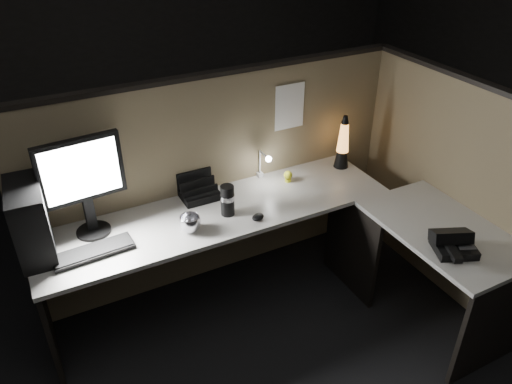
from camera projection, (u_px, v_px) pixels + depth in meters
name	position (u px, v px, depth m)	size (l,w,h in m)	color
floor	(282.00, 347.00, 3.17)	(6.00, 6.00, 0.00)	black
room_shell	(292.00, 108.00, 2.32)	(6.00, 6.00, 6.00)	silver
partition_back	(219.00, 180.00, 3.48)	(2.66, 0.06, 1.50)	brown
partition_right	(448.00, 190.00, 3.38)	(0.06, 1.66, 1.50)	brown
desk	(289.00, 245.00, 3.13)	(2.60, 1.60, 0.73)	#B5B3AB
pc_tower	(30.00, 221.00, 2.72)	(0.18, 0.41, 0.43)	black
monitor	(83.00, 178.00, 2.81)	(0.48, 0.20, 0.61)	black
keyboard	(93.00, 252.00, 2.82)	(0.45, 0.15, 0.02)	black
mouse	(258.00, 217.00, 3.10)	(0.09, 0.06, 0.03)	black
clip_lamp	(264.00, 164.00, 3.46)	(0.04, 0.17, 0.22)	silver
organizer	(198.00, 191.00, 3.32)	(0.24, 0.21, 0.18)	black
lava_lamp	(343.00, 146.00, 3.61)	(0.11, 0.11, 0.40)	black
travel_mug	(227.00, 200.00, 3.11)	(0.09, 0.09, 0.20)	black
steel_mug	(190.00, 224.00, 2.98)	(0.13, 0.13, 0.10)	silver
figurine	(288.00, 175.00, 3.48)	(0.06, 0.06, 0.06)	yellow
pinned_paper	(290.00, 107.00, 3.43)	(0.23, 0.00, 0.32)	white
desk_phone	(453.00, 243.00, 2.82)	(0.28, 0.27, 0.13)	black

